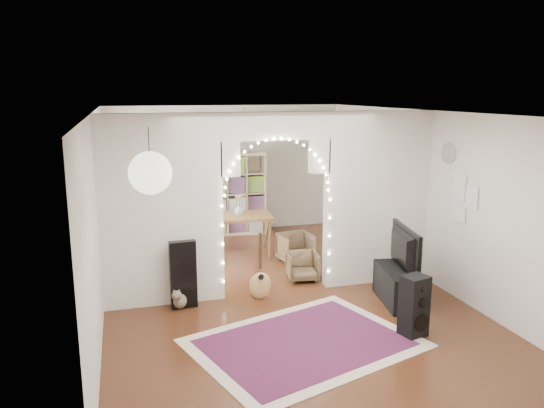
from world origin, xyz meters
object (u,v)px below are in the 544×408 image
object	(u,v)px
bookcase	(226,194)
acoustic_guitar	(260,275)
dining_chair_right	(296,248)
dining_chair_left	(302,266)
dining_table	(239,219)
media_console	(396,286)
floor_speaker	(414,306)

from	to	relation	value
bookcase	acoustic_guitar	bearing A→B (deg)	-81.98
acoustic_guitar	dining_chair_right	bearing A→B (deg)	36.75
dining_chair_left	dining_chair_right	size ratio (longest dim) A/B	0.86
dining_table	media_console	bearing A→B (deg)	-54.42
media_console	bookcase	size ratio (longest dim) A/B	0.58
acoustic_guitar	media_console	size ratio (longest dim) A/B	0.85
media_console	dining_chair_right	size ratio (longest dim) A/B	1.73
media_console	dining_chair_left	distance (m)	1.60
floor_speaker	bookcase	xyz separation A→B (m)	(-1.30, 5.42, 0.48)
bookcase	media_console	bearing A→B (deg)	-58.34
media_console	bookcase	world-z (taller)	bookcase
acoustic_guitar	dining_table	xyz separation A→B (m)	(0.17, 2.21, 0.31)
dining_chair_right	media_console	bearing A→B (deg)	-77.07
bookcase	dining_chair_left	world-z (taller)	bookcase
acoustic_guitar	dining_chair_right	size ratio (longest dim) A/B	1.47
acoustic_guitar	dining_chair_left	size ratio (longest dim) A/B	1.71
acoustic_guitar	bookcase	size ratio (longest dim) A/B	0.49
floor_speaker	bookcase	world-z (taller)	bookcase
acoustic_guitar	media_console	distance (m)	1.97
dining_chair_left	dining_table	bearing A→B (deg)	120.95
acoustic_guitar	dining_table	world-z (taller)	acoustic_guitar
floor_speaker	media_console	bearing A→B (deg)	57.88
media_console	dining_chair_left	xyz separation A→B (m)	(-0.98, 1.27, -0.02)
bookcase	dining_table	distance (m)	1.56
floor_speaker	dining_table	size ratio (longest dim) A/B	0.61
dining_table	dining_chair_left	distance (m)	1.81
media_console	dining_chair_left	world-z (taller)	media_console
media_console	dining_table	xyz separation A→B (m)	(-1.67, 2.87, 0.43)
acoustic_guitar	floor_speaker	xyz separation A→B (m)	(1.53, -1.67, 0.01)
acoustic_guitar	dining_chair_left	bearing A→B (deg)	17.05
floor_speaker	dining_chair_right	world-z (taller)	floor_speaker
dining_table	dining_chair_left	xyz separation A→B (m)	(0.69, -1.61, -0.46)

